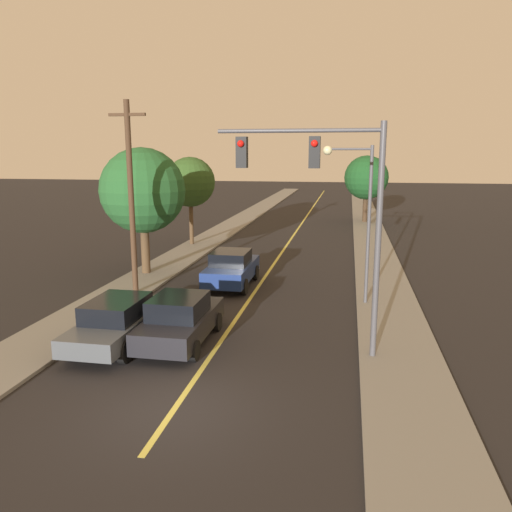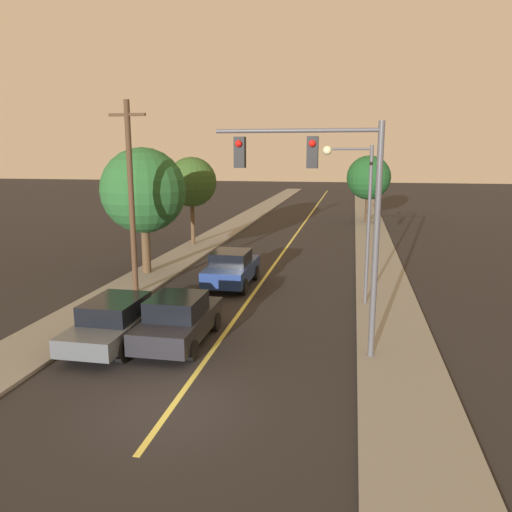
{
  "view_description": "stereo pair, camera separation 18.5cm",
  "coord_description": "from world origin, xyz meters",
  "px_view_note": "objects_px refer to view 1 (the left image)",
  "views": [
    {
      "loc": [
        3.99,
        -10.59,
        6.14
      ],
      "look_at": [
        0.0,
        11.02,
        1.6
      ],
      "focal_mm": 35.0,
      "sensor_mm": 36.0,
      "label": 1
    },
    {
      "loc": [
        4.17,
        -10.56,
        6.14
      ],
      "look_at": [
        0.0,
        11.02,
        1.6
      ],
      "focal_mm": 35.0,
      "sensor_mm": 36.0,
      "label": 2
    }
  ],
  "objects_px": {
    "utility_pole_left": "(131,196)",
    "tree_left_far": "(143,191)",
    "tree_left_near": "(190,182)",
    "car_near_lane_front": "(180,320)",
    "car_near_lane_second": "(232,268)",
    "tree_right_near": "(366,178)",
    "traffic_signal_mast": "(329,192)",
    "streetlamp_right": "(357,201)",
    "car_outer_lane_front": "(119,320)"
  },
  "relations": [
    {
      "from": "car_near_lane_front",
      "to": "utility_pole_left",
      "type": "distance_m",
      "value": 7.33
    },
    {
      "from": "streetlamp_right",
      "to": "car_near_lane_front",
      "type": "bearing_deg",
      "value": -135.93
    },
    {
      "from": "utility_pole_left",
      "to": "tree_right_near",
      "type": "relative_size",
      "value": 1.4
    },
    {
      "from": "car_near_lane_second",
      "to": "traffic_signal_mast",
      "type": "relative_size",
      "value": 0.64
    },
    {
      "from": "car_outer_lane_front",
      "to": "streetlamp_right",
      "type": "xyz_separation_m",
      "value": [
        7.58,
        5.75,
        3.46
      ]
    },
    {
      "from": "car_near_lane_second",
      "to": "utility_pole_left",
      "type": "distance_m",
      "value": 5.64
    },
    {
      "from": "tree_right_near",
      "to": "utility_pole_left",
      "type": "bearing_deg",
      "value": -112.49
    },
    {
      "from": "car_near_lane_front",
      "to": "tree_left_far",
      "type": "height_order",
      "value": "tree_left_far"
    },
    {
      "from": "car_near_lane_front",
      "to": "utility_pole_left",
      "type": "bearing_deg",
      "value": 126.77
    },
    {
      "from": "car_near_lane_front",
      "to": "car_near_lane_second",
      "type": "height_order",
      "value": "car_near_lane_second"
    },
    {
      "from": "car_near_lane_second",
      "to": "streetlamp_right",
      "type": "bearing_deg",
      "value": -18.78
    },
    {
      "from": "tree_left_far",
      "to": "car_near_lane_second",
      "type": "bearing_deg",
      "value": -16.01
    },
    {
      "from": "tree_left_near",
      "to": "tree_right_near",
      "type": "relative_size",
      "value": 0.99
    },
    {
      "from": "tree_left_far",
      "to": "tree_right_near",
      "type": "bearing_deg",
      "value": 62.21
    },
    {
      "from": "car_outer_lane_front",
      "to": "tree_left_far",
      "type": "distance_m",
      "value": 10.11
    },
    {
      "from": "streetlamp_right",
      "to": "car_near_lane_second",
      "type": "bearing_deg",
      "value": 161.22
    },
    {
      "from": "car_outer_lane_front",
      "to": "tree_left_far",
      "type": "xyz_separation_m",
      "value": [
        -2.86,
        9.04,
        3.51
      ]
    },
    {
      "from": "car_near_lane_front",
      "to": "traffic_signal_mast",
      "type": "relative_size",
      "value": 0.62
    },
    {
      "from": "utility_pole_left",
      "to": "tree_left_far",
      "type": "bearing_deg",
      "value": 105.61
    },
    {
      "from": "tree_left_near",
      "to": "car_outer_lane_front",
      "type": "bearing_deg",
      "value": -79.91
    },
    {
      "from": "streetlamp_right",
      "to": "tree_right_near",
      "type": "distance_m",
      "value": 25.33
    },
    {
      "from": "car_near_lane_second",
      "to": "traffic_signal_mast",
      "type": "xyz_separation_m",
      "value": [
        4.69,
        -7.49,
        4.16
      ]
    },
    {
      "from": "car_outer_lane_front",
      "to": "tree_left_near",
      "type": "distance_m",
      "value": 18.12
    },
    {
      "from": "car_outer_lane_front",
      "to": "streetlamp_right",
      "type": "relative_size",
      "value": 0.79
    },
    {
      "from": "traffic_signal_mast",
      "to": "tree_right_near",
      "type": "relative_size",
      "value": 1.18
    },
    {
      "from": "tree_left_far",
      "to": "tree_left_near",
      "type": "bearing_deg",
      "value": 91.75
    },
    {
      "from": "car_near_lane_front",
      "to": "tree_left_far",
      "type": "xyz_separation_m",
      "value": [
        -4.83,
        8.71,
        3.49
      ]
    },
    {
      "from": "tree_left_near",
      "to": "tree_left_far",
      "type": "height_order",
      "value": "tree_left_far"
    },
    {
      "from": "traffic_signal_mast",
      "to": "tree_left_near",
      "type": "xyz_separation_m",
      "value": [
        -9.78,
        17.34,
        -0.77
      ]
    },
    {
      "from": "car_near_lane_second",
      "to": "streetlamp_right",
      "type": "xyz_separation_m",
      "value": [
        5.6,
        -1.9,
        3.39
      ]
    },
    {
      "from": "traffic_signal_mast",
      "to": "tree_right_near",
      "type": "xyz_separation_m",
      "value": [
        2.08,
        30.88,
        -1.01
      ]
    },
    {
      "from": "car_near_lane_second",
      "to": "tree_left_far",
      "type": "relative_size",
      "value": 0.7
    },
    {
      "from": "car_outer_lane_front",
      "to": "car_near_lane_front",
      "type": "bearing_deg",
      "value": 9.48
    },
    {
      "from": "streetlamp_right",
      "to": "tree_left_near",
      "type": "xyz_separation_m",
      "value": [
        -10.69,
        11.76,
        -0.0
      ]
    },
    {
      "from": "streetlamp_right",
      "to": "tree_right_near",
      "type": "xyz_separation_m",
      "value": [
        1.16,
        25.3,
        -0.24
      ]
    },
    {
      "from": "car_outer_lane_front",
      "to": "tree_right_near",
      "type": "distance_m",
      "value": 32.42
    },
    {
      "from": "car_near_lane_second",
      "to": "utility_pole_left",
      "type": "height_order",
      "value": "utility_pole_left"
    },
    {
      "from": "tree_left_far",
      "to": "streetlamp_right",
      "type": "bearing_deg",
      "value": -17.51
    },
    {
      "from": "tree_left_near",
      "to": "traffic_signal_mast",
      "type": "bearing_deg",
      "value": -60.58
    },
    {
      "from": "traffic_signal_mast",
      "to": "utility_pole_left",
      "type": "height_order",
      "value": "utility_pole_left"
    },
    {
      "from": "car_outer_lane_front",
      "to": "tree_left_far",
      "type": "bearing_deg",
      "value": 107.54
    },
    {
      "from": "car_near_lane_second",
      "to": "streetlamp_right",
      "type": "relative_size",
      "value": 0.69
    },
    {
      "from": "car_outer_lane_front",
      "to": "tree_left_far",
      "type": "height_order",
      "value": "tree_left_far"
    },
    {
      "from": "car_outer_lane_front",
      "to": "utility_pole_left",
      "type": "bearing_deg",
      "value": 108.79
    },
    {
      "from": "traffic_signal_mast",
      "to": "tree_left_near",
      "type": "distance_m",
      "value": 19.92
    },
    {
      "from": "tree_left_near",
      "to": "tree_right_near",
      "type": "xyz_separation_m",
      "value": [
        11.86,
        13.54,
        -0.24
      ]
    },
    {
      "from": "car_near_lane_front",
      "to": "car_near_lane_second",
      "type": "distance_m",
      "value": 7.33
    },
    {
      "from": "utility_pole_left",
      "to": "tree_left_near",
      "type": "height_order",
      "value": "utility_pole_left"
    },
    {
      "from": "car_outer_lane_front",
      "to": "tree_right_near",
      "type": "xyz_separation_m",
      "value": [
        8.74,
        31.05,
        3.22
      ]
    },
    {
      "from": "car_near_lane_second",
      "to": "car_near_lane_front",
      "type": "bearing_deg",
      "value": -90.0
    }
  ]
}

